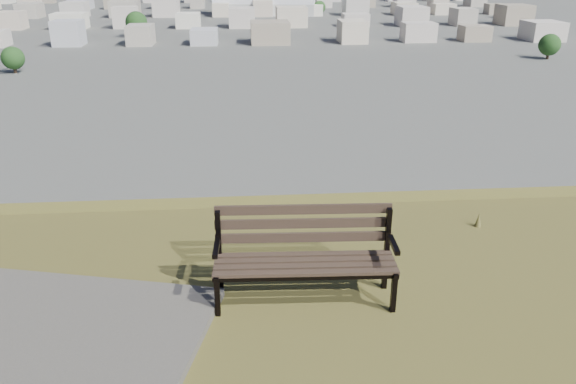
{
  "coord_description": "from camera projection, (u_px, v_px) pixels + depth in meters",
  "views": [
    {
      "loc": [
        -0.4,
        -2.76,
        28.04
      ],
      "look_at": [
        0.11,
        3.76,
        25.3
      ],
      "focal_mm": 35.0,
      "sensor_mm": 36.0,
      "label": 1
    }
  ],
  "objects": [
    {
      "name": "park_bench",
      "position": [
        304.0,
        251.0,
        5.27
      ],
      "size": [
        1.71,
        0.61,
        0.88
      ],
      "rotation": [
        0.0,
        0.0,
        -0.04
      ],
      "color": "#3A2921",
      "rests_on": "hilltop_mesa"
    },
    {
      "name": "city_trees",
      "position": [
        193.0,
        4.0,
        302.9
      ],
      "size": [
        406.52,
        387.2,
        9.98
      ],
      "color": "#332419",
      "rests_on": "ground"
    },
    {
      "name": "arena",
      "position": [
        265.0,
        4.0,
        296.11
      ],
      "size": [
        55.03,
        29.64,
        22.09
      ],
      "rotation": [
        0.0,
        0.0,
        -0.15
      ],
      "color": "#BCBCB7",
      "rests_on": "ground"
    }
  ]
}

